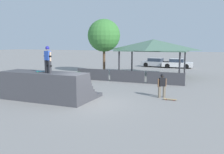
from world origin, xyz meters
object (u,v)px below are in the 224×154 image
Objects in this scene: parked_car_silver at (156,63)px; trash_bin at (78,77)px; skater_on_deck at (48,58)px; skateboard_on_deck at (42,71)px; tree_beside_pavilion at (104,36)px; skateboard_on_ground at (170,99)px; bystander_walking at (162,84)px; parked_car_white at (177,64)px.

trash_bin is at bearing -96.28° from parked_car_silver.
skater_on_deck is 23.14m from parked_car_silver.
tree_beside_pavilion is at bearing 73.38° from skateboard_on_deck.
skateboard_on_deck is 0.13× the size of tree_beside_pavilion.
parked_car_silver reaches higher than skateboard_on_ground.
tree_beside_pavilion reaches higher than bystander_walking.
skater_on_deck is 8.15m from trash_bin.
trash_bin is 0.21× the size of parked_car_white.
skateboard_on_deck is 22.89m from parked_car_silver.
bystander_walking is 0.25× the size of tree_beside_pavilion.
skater_on_deck is at bearing -46.60° from skateboard_on_deck.
tree_beside_pavilion is (-8.50, 9.80, 3.34)m from bystander_walking.
skater_on_deck is 7.78m from skateboard_on_ground.
parked_car_silver and parked_car_white have the same top height.
skater_on_deck reaches higher than parked_car_white.
tree_beside_pavilion is at bearing -50.07° from skateboard_on_ground.
skateboard_on_deck is at bearing -6.47° from bystander_walking.
skateboard_on_ground is at bearing 44.11° from skater_on_deck.
skater_on_deck reaches higher than bystander_walking.
tree_beside_pavilion is 7.19m from trash_bin.
tree_beside_pavilion is 1.47× the size of parked_car_white.
bystander_walking is 19.80m from parked_car_silver.
tree_beside_pavilion is at bearing 91.36° from trash_bin.
skater_on_deck is at bearing -72.37° from trash_bin.
parked_car_silver is 1.04× the size of parked_car_white.
skateboard_on_ground is at bearing 103.32° from bystander_walking.
skateboard_on_ground is at bearing -68.01° from parked_car_silver.
skateboard_on_ground is 20.48m from parked_car_silver.
skateboard_on_deck reaches higher than bystander_walking.
skater_on_deck is 2.03× the size of skateboard_on_deck.
trash_bin is at bearing -88.64° from tree_beside_pavilion.
tree_beside_pavilion is 10.83m from parked_car_silver.
bystander_walking is 1.82× the size of trash_bin.
bystander_walking is (5.98, 3.77, -1.74)m from skater_on_deck.
parked_car_silver reaches higher than trash_bin.
skateboard_on_ground is 0.19× the size of parked_car_silver.
skater_on_deck is at bearing -79.48° from tree_beside_pavilion.
tree_beside_pavilion reaches higher than skateboard_on_deck.
tree_beside_pavilion reaches higher than parked_car_white.
parked_car_silver is at bearing 104.69° from skater_on_deck.
bystander_walking is 0.36× the size of parked_car_silver.
parked_car_silver is (1.32, 23.01, -2.05)m from skater_on_deck.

